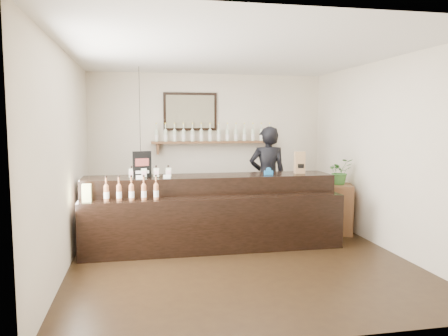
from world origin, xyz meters
The scene contains 10 objects.
ground centered at (0.00, 0.00, 0.00)m, with size 5.00×5.00×0.00m, color black.
room_shell centered at (0.00, 0.00, 1.70)m, with size 5.00×5.00×5.00m.
back_wall_decor centered at (-0.14, 2.37, 1.75)m, with size 2.66×0.96×1.69m.
counter centered at (-0.27, 0.56, 0.50)m, with size 3.81×1.01×1.24m.
promo_sign centered at (-1.28, 0.63, 1.26)m, with size 0.27×0.09×0.39m.
paper_bag centered at (1.19, 0.69, 1.24)m, with size 0.17×0.14×0.35m.
tape_dispenser centered at (0.66, 0.63, 1.11)m, with size 0.13×0.05×0.11m.
side_cabinet centered at (2.00, 0.92, 0.41)m, with size 0.58×0.68×0.83m.
potted_plant centered at (2.00, 0.92, 1.05)m, with size 0.40×0.35×0.44m, color #376E2C.
shopkeeper centered at (0.92, 1.55, 1.02)m, with size 0.74×0.49×2.04m, color black.
Camera 1 is at (-1.32, -5.88, 1.88)m, focal length 35.00 mm.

